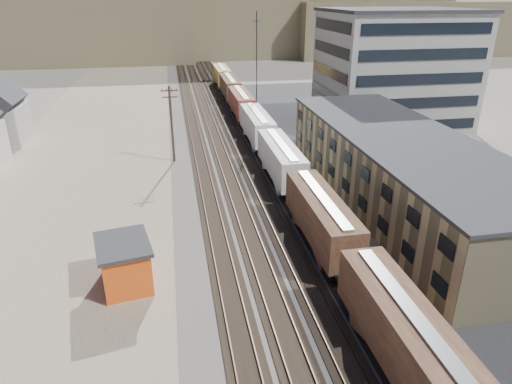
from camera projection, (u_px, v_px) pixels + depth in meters
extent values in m
cube|color=#4C4742|center=(230.00, 140.00, 69.48)|extent=(18.00, 200.00, 0.06)
cube|color=#806958|center=(82.00, 172.00, 57.15)|extent=(24.00, 180.00, 0.03)
cube|color=#232326|center=(411.00, 165.00, 59.64)|extent=(26.00, 120.00, 0.04)
cube|color=black|center=(197.00, 142.00, 68.62)|extent=(2.60, 200.00, 0.08)
cube|color=#38281E|center=(192.00, 141.00, 68.46)|extent=(0.08, 200.00, 0.16)
cube|color=#38281E|center=(202.00, 141.00, 68.69)|extent=(0.08, 200.00, 0.16)
cube|color=black|center=(217.00, 141.00, 69.12)|extent=(2.60, 200.00, 0.08)
cube|color=#38281E|center=(212.00, 140.00, 68.96)|extent=(0.08, 200.00, 0.16)
cube|color=#38281E|center=(221.00, 140.00, 69.19)|extent=(0.08, 200.00, 0.16)
cube|color=black|center=(236.00, 139.00, 69.62)|extent=(2.60, 200.00, 0.08)
cube|color=#38281E|center=(232.00, 139.00, 69.45)|extent=(0.08, 200.00, 0.16)
cube|color=#38281E|center=(241.00, 138.00, 69.69)|extent=(0.08, 200.00, 0.16)
cube|color=black|center=(254.00, 139.00, 70.09)|extent=(2.60, 200.00, 0.08)
cube|color=#38281E|center=(250.00, 138.00, 69.92)|extent=(0.08, 200.00, 0.16)
cube|color=#38281E|center=(259.00, 138.00, 70.16)|extent=(0.08, 200.00, 0.16)
cube|color=black|center=(365.00, 308.00, 31.31)|extent=(2.20, 2.20, 0.90)
cube|color=#41221B|center=(404.00, 333.00, 25.87)|extent=(3.00, 13.34, 3.40)
cube|color=#B7B7B2|center=(409.00, 308.00, 25.16)|extent=(0.90, 12.32, 0.16)
cube|color=black|center=(340.00, 268.00, 35.86)|extent=(2.20, 2.20, 0.90)
cube|color=black|center=(304.00, 212.00, 45.00)|extent=(2.20, 2.20, 0.90)
cube|color=#41221B|center=(321.00, 216.00, 39.57)|extent=(3.00, 13.34, 3.40)
cube|color=#B7B7B2|center=(322.00, 197.00, 38.86)|extent=(0.90, 12.32, 0.16)
cube|color=black|center=(291.00, 192.00, 49.55)|extent=(2.20, 2.20, 0.90)
cube|color=black|center=(271.00, 161.00, 58.70)|extent=(2.20, 2.20, 0.90)
cube|color=silver|center=(281.00, 158.00, 53.27)|extent=(3.00, 13.34, 3.40)
cube|color=#B7B7B2|center=(281.00, 144.00, 52.55)|extent=(0.90, 12.33, 0.16)
cube|color=black|center=(264.00, 149.00, 63.25)|extent=(2.20, 2.20, 0.90)
cube|color=black|center=(251.00, 129.00, 72.40)|extent=(2.20, 2.20, 0.90)
cube|color=silver|center=(257.00, 125.00, 66.96)|extent=(3.00, 13.34, 3.40)
cube|color=#B7B7B2|center=(257.00, 113.00, 66.25)|extent=(0.90, 12.33, 0.16)
cube|color=black|center=(246.00, 121.00, 76.95)|extent=(2.20, 2.20, 0.90)
cube|color=black|center=(237.00, 108.00, 86.09)|extent=(2.20, 2.20, 0.90)
cube|color=maroon|center=(241.00, 102.00, 80.66)|extent=(3.00, 13.34, 3.40)
cube|color=#B7B7B2|center=(241.00, 92.00, 79.95)|extent=(0.90, 12.32, 0.16)
cube|color=black|center=(234.00, 102.00, 90.64)|extent=(2.20, 2.20, 0.90)
cube|color=black|center=(227.00, 92.00, 99.79)|extent=(2.20, 2.20, 0.90)
cube|color=#41221B|center=(230.00, 86.00, 94.36)|extent=(3.00, 13.34, 3.40)
cube|color=#B7B7B2|center=(230.00, 78.00, 93.64)|extent=(0.90, 12.32, 0.16)
cube|color=black|center=(225.00, 88.00, 104.34)|extent=(2.20, 2.20, 0.90)
cube|color=black|center=(220.00, 80.00, 113.48)|extent=(2.20, 2.20, 0.90)
cube|color=gold|center=(222.00, 75.00, 108.05)|extent=(3.00, 13.34, 3.40)
cube|color=#B7B7B2|center=(222.00, 67.00, 107.34)|extent=(0.90, 12.32, 0.16)
cube|color=tan|center=(401.00, 170.00, 48.07)|extent=(12.00, 40.00, 7.00)
cube|color=#2D2D30|center=(405.00, 137.00, 46.62)|extent=(12.40, 40.40, 0.30)
cube|color=black|center=(345.00, 185.00, 47.58)|extent=(0.12, 36.00, 1.20)
cube|color=black|center=(348.00, 158.00, 46.38)|extent=(0.12, 36.00, 1.20)
cube|color=#9E998E|center=(393.00, 70.00, 75.06)|extent=(22.00, 18.00, 18.00)
cube|color=#2D2D30|center=(400.00, 10.00, 71.38)|extent=(22.60, 18.60, 0.50)
cube|color=black|center=(329.00, 72.00, 73.22)|extent=(0.12, 16.00, 16.00)
cube|color=black|center=(421.00, 79.00, 66.91)|extent=(20.00, 0.12, 16.00)
cylinder|color=#382619|center=(172.00, 125.00, 58.87)|extent=(0.32, 0.32, 10.00)
cube|color=#382619|center=(169.00, 91.00, 57.11)|extent=(2.20, 0.14, 0.14)
cube|color=#382619|center=(170.00, 97.00, 57.43)|extent=(1.90, 0.14, 0.14)
cylinder|color=black|center=(174.00, 89.00, 57.15)|extent=(0.08, 0.08, 0.22)
cylinder|color=black|center=(257.00, 69.00, 75.90)|extent=(0.16, 0.16, 18.00)
cube|color=black|center=(257.00, 21.00, 72.90)|extent=(1.20, 0.08, 0.08)
cube|color=brown|center=(2.00, 26.00, 145.20)|extent=(120.00, 40.00, 22.00)
cube|color=brown|center=(244.00, 13.00, 166.34)|extent=(140.00, 45.00, 28.00)
cube|color=brown|center=(433.00, 27.00, 170.99)|extent=(110.00, 38.00, 18.00)
cube|color=brown|center=(161.00, 6.00, 178.56)|extent=(200.00, 60.00, 32.00)
cube|color=#EA5316|center=(125.00, 265.00, 34.52)|extent=(4.22, 5.12, 3.42)
cube|color=#2D2D30|center=(122.00, 244.00, 33.79)|extent=(4.76, 5.66, 0.28)
cube|color=black|center=(148.00, 259.00, 35.06)|extent=(0.33, 1.14, 1.14)
imported|color=navy|center=(373.00, 144.00, 65.27)|extent=(6.40, 4.95, 1.62)
imported|color=white|center=(471.00, 143.00, 65.55)|extent=(3.07, 5.25, 1.68)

